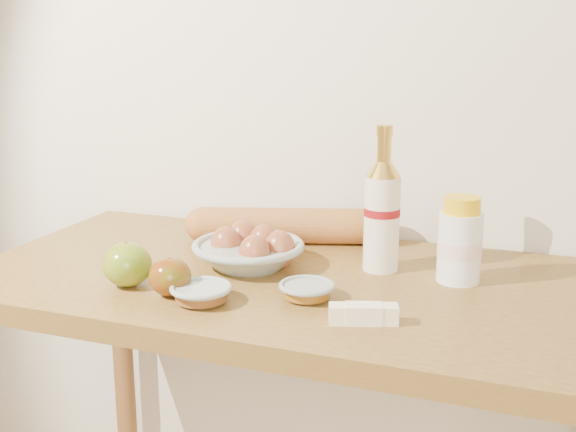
% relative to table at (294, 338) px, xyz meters
% --- Properties ---
extents(back_wall, '(3.50, 0.02, 2.60)m').
position_rel_table_xyz_m(back_wall, '(0.00, 0.33, 0.52)').
color(back_wall, silver).
rests_on(back_wall, ground).
extents(table, '(1.20, 0.60, 0.90)m').
position_rel_table_xyz_m(table, '(0.00, 0.00, 0.00)').
color(table, olive).
rests_on(table, ground).
extents(bourbon_bottle, '(0.08, 0.08, 0.27)m').
position_rel_table_xyz_m(bourbon_bottle, '(0.14, 0.09, 0.23)').
color(bourbon_bottle, silver).
rests_on(bourbon_bottle, table).
extents(cream_bottle, '(0.09, 0.09, 0.15)m').
position_rel_table_xyz_m(cream_bottle, '(0.28, 0.08, 0.19)').
color(cream_bottle, white).
rests_on(cream_bottle, table).
extents(egg_bowl, '(0.28, 0.28, 0.08)m').
position_rel_table_xyz_m(egg_bowl, '(-0.10, 0.02, 0.15)').
color(egg_bowl, '#96A49D').
rests_on(egg_bowl, table).
extents(baguette, '(0.45, 0.21, 0.07)m').
position_rel_table_xyz_m(baguette, '(-0.08, 0.20, 0.16)').
color(baguette, '#C77E3C').
rests_on(baguette, table).
extents(apple_yellowgreen, '(0.10, 0.10, 0.08)m').
position_rel_table_xyz_m(apple_yellowgreen, '(-0.25, -0.15, 0.16)').
color(apple_yellowgreen, olive).
rests_on(apple_yellowgreen, table).
extents(apple_redgreen_front, '(0.07, 0.07, 0.07)m').
position_rel_table_xyz_m(apple_redgreen_front, '(-0.16, -0.17, 0.16)').
color(apple_redgreen_front, '#8E0709').
rests_on(apple_redgreen_front, table).
extents(sugar_bowl, '(0.12, 0.12, 0.03)m').
position_rel_table_xyz_m(sugar_bowl, '(-0.10, -0.18, 0.14)').
color(sugar_bowl, '#99A6A1').
rests_on(sugar_bowl, table).
extents(syrup_bowl, '(0.10, 0.10, 0.03)m').
position_rel_table_xyz_m(syrup_bowl, '(0.06, -0.10, 0.14)').
color(syrup_bowl, gray).
rests_on(syrup_bowl, table).
extents(butter_stick, '(0.11, 0.06, 0.03)m').
position_rel_table_xyz_m(butter_stick, '(0.18, -0.17, 0.14)').
color(butter_stick, '#FBF4C2').
rests_on(butter_stick, table).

